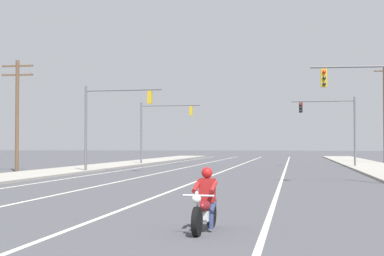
{
  "coord_description": "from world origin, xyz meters",
  "views": [
    {
      "loc": [
        4.89,
        -6.51,
        1.98
      ],
      "look_at": [
        1.15,
        16.15,
        2.6
      ],
      "focal_mm": 57.74,
      "sensor_mm": 36.0,
      "label": 1
    }
  ],
  "objects": [
    {
      "name": "lane_stripe_center",
      "position": [
        -0.29,
        45.0,
        0.0
      ],
      "size": [
        0.16,
        100.0,
        0.01
      ],
      "primitive_type": "cube",
      "color": "beige",
      "rests_on": "ground"
    },
    {
      "name": "lane_stripe_left",
      "position": [
        -4.35,
        45.0,
        0.0
      ],
      "size": [
        0.16,
        100.0,
        0.01
      ],
      "primitive_type": "cube",
      "color": "beige",
      "rests_on": "ground"
    },
    {
      "name": "lane_stripe_right",
      "position": [
        4.22,
        45.0,
        0.0
      ],
      "size": [
        0.16,
        100.0,
        0.01
      ],
      "primitive_type": "cube",
      "color": "beige",
      "rests_on": "ground"
    },
    {
      "name": "lane_stripe_far_left",
      "position": [
        -8.15,
        45.0,
        0.0
      ],
      "size": [
        0.16,
        100.0,
        0.01
      ],
      "primitive_type": "cube",
      "color": "beige",
      "rests_on": "ground"
    },
    {
      "name": "sidewalk_kerb_left",
      "position": [
        -11.67,
        40.0,
        0.07
      ],
      "size": [
        4.4,
        110.0,
        0.14
      ],
      "primitive_type": "cube",
      "color": "#9E998E",
      "rests_on": "ground"
    },
    {
      "name": "motorcycle_with_rider",
      "position": [
        2.88,
        7.48,
        0.59
      ],
      "size": [
        0.7,
        2.19,
        1.46
      ],
      "color": "black",
      "rests_on": "ground"
    },
    {
      "name": "traffic_signal_near_right",
      "position": [
        8.89,
        24.91,
        4.08
      ],
      "size": [
        4.53,
        0.51,
        6.2
      ],
      "color": "#56565B",
      "rests_on": "ground"
    },
    {
      "name": "traffic_signal_near_left",
      "position": [
        -8.18,
        35.83,
        4.15
      ],
      "size": [
        5.72,
        0.54,
        6.2
      ],
      "color": "#56565B",
      "rests_on": "ground"
    },
    {
      "name": "traffic_signal_mid_right",
      "position": [
        8.58,
        49.27,
        4.14
      ],
      "size": [
        5.58,
        0.54,
        6.2
      ],
      "color": "#56565B",
      "rests_on": "ground"
    },
    {
      "name": "traffic_signal_mid_left",
      "position": [
        -8.32,
        53.26,
        4.17
      ],
      "size": [
        6.07,
        0.44,
        6.2
      ],
      "color": "#56565B",
      "rests_on": "ground"
    },
    {
      "name": "utility_pole_left_near",
      "position": [
        -14.91,
        35.51,
        4.44
      ],
      "size": [
        2.39,
        0.26,
        8.1
      ],
      "color": "brown",
      "rests_on": "ground"
    }
  ]
}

